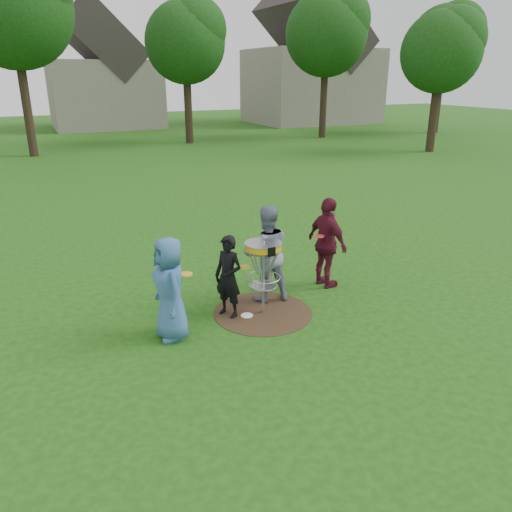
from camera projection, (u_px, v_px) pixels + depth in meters
name	position (u px, v px, depth m)	size (l,w,h in m)	color
ground	(263.00, 313.00, 9.06)	(100.00, 100.00, 0.00)	#19470F
dirt_patch	(263.00, 312.00, 9.06)	(1.80, 1.80, 0.01)	#47331E
player_blue	(170.00, 289.00, 7.95)	(0.84, 0.55, 1.72)	#376299
player_black	(228.00, 277.00, 8.72)	(0.54, 0.36, 1.49)	black
player_grey	(266.00, 254.00, 9.31)	(0.90, 0.70, 1.85)	slate
player_maroon	(327.00, 243.00, 9.91)	(1.08, 0.45, 1.84)	#5A1426
disc_on_grass	(247.00, 316.00, 8.94)	(0.22, 0.22, 0.02)	white
disc_golf_basket	(263.00, 260.00, 8.71)	(0.66, 0.67, 1.38)	#9EA0A5
held_discs	(257.00, 255.00, 8.84)	(3.09, 0.84, 0.24)	gold
tree_row	(91.00, 28.00, 24.69)	(51.20, 17.42, 9.90)	#38281C
house_row	(131.00, 72.00, 37.67)	(44.50, 10.65, 11.62)	gray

